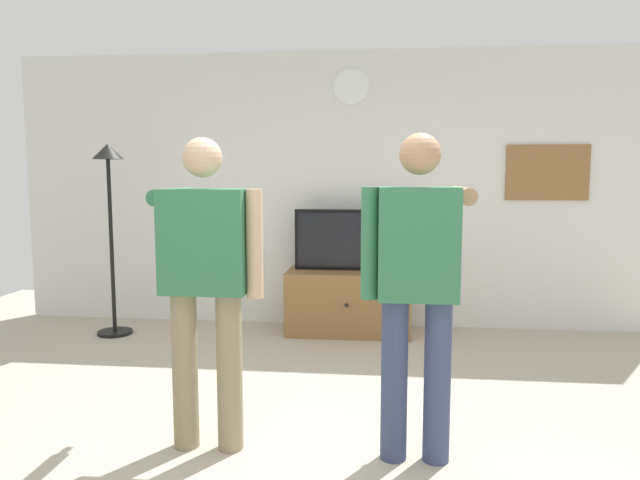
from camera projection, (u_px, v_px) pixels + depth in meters
The scene contains 9 objects.
ground_plane at pixel (286, 467), 3.00m from camera, with size 8.40×8.40×0.00m, color #B2A893.
back_wall at pixel (333, 190), 5.76m from camera, with size 6.40×0.10×2.70m, color silver.
tv_stand at pixel (348, 302), 5.52m from camera, with size 1.16×0.57×0.60m.
television at pixel (349, 240), 5.50m from camera, with size 1.03×0.07×0.58m.
wall_clock at pixel (351, 87), 5.57m from camera, with size 0.34×0.34×0.03m, color white.
framed_picture at pixel (547, 173), 5.47m from camera, with size 0.77×0.04×0.52m, color olive.
floor_lamp at pixel (110, 199), 5.35m from camera, with size 0.32×0.32×1.79m.
person_standing_nearer_lamp at pixel (206, 274), 3.12m from camera, with size 0.64×0.78×1.70m.
person_standing_nearer_couch at pixel (418, 279), 2.99m from camera, with size 0.59×0.78×1.72m.
Camera 1 is at (0.48, -2.81, 1.51)m, focal length 32.48 mm.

